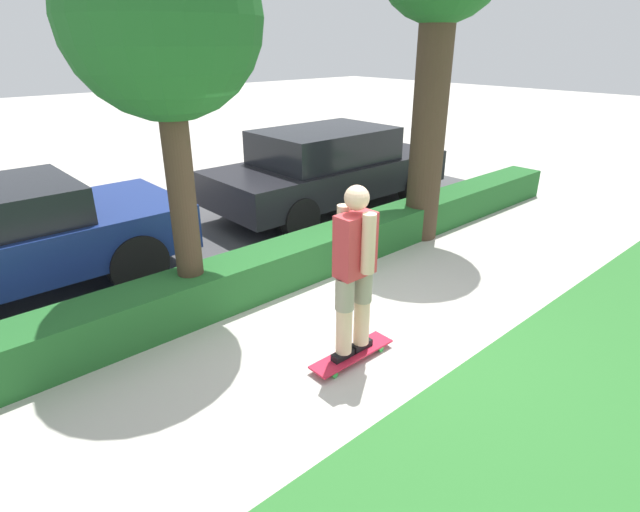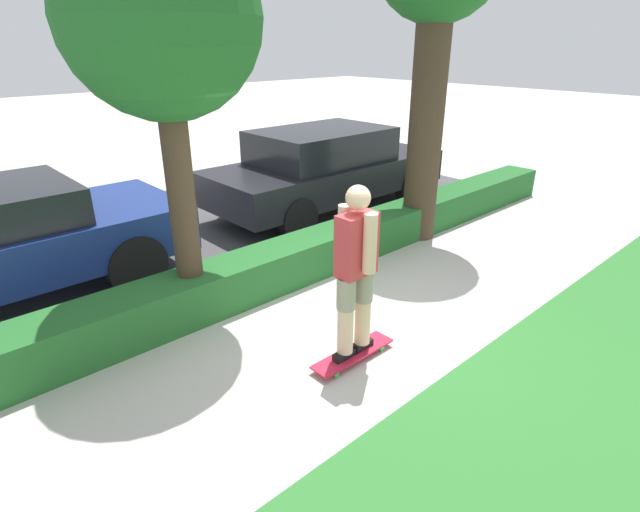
# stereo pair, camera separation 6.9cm
# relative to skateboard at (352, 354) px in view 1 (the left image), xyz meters

# --- Properties ---
(ground_plane) EXTENTS (60.00, 60.00, 0.00)m
(ground_plane) POSITION_rel_skateboard_xyz_m (0.51, 0.22, -0.07)
(ground_plane) COLOR #BCB7AD
(street_asphalt) EXTENTS (12.73, 5.00, 0.01)m
(street_asphalt) POSITION_rel_skateboard_xyz_m (0.51, 4.42, -0.06)
(street_asphalt) COLOR #474749
(street_asphalt) RESTS_ON ground_plane
(hedge_row) EXTENTS (12.73, 0.60, 0.52)m
(hedge_row) POSITION_rel_skateboard_xyz_m (0.51, 1.82, 0.19)
(hedge_row) COLOR #236028
(hedge_row) RESTS_ON ground_plane
(skateboard) EXTENTS (0.95, 0.24, 0.08)m
(skateboard) POSITION_rel_skateboard_xyz_m (0.00, 0.00, 0.00)
(skateboard) COLOR red
(skateboard) RESTS_ON ground_plane
(skater_person) EXTENTS (0.50, 0.44, 1.71)m
(skater_person) POSITION_rel_skateboard_xyz_m (-0.00, 0.00, 0.93)
(skater_person) COLOR black
(skater_person) RESTS_ON skateboard
(tree_near) EXTENTS (1.89, 1.89, 4.08)m
(tree_near) POSITION_rel_skateboard_xyz_m (-0.71, 1.87, 3.01)
(tree_near) COLOR #423323
(tree_near) RESTS_ON ground_plane
(parked_car_middle) EXTENTS (4.60, 1.91, 1.49)m
(parked_car_middle) POSITION_rel_skateboard_xyz_m (3.11, 3.74, 0.72)
(parked_car_middle) COLOR black
(parked_car_middle) RESTS_ON ground_plane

